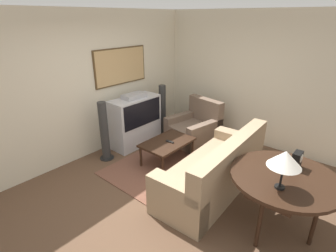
{
  "coord_description": "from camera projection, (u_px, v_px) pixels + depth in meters",
  "views": [
    {
      "loc": [
        -2.54,
        -2.12,
        2.57
      ],
      "look_at": [
        0.72,
        0.69,
        0.75
      ],
      "focal_mm": 28.0,
      "sensor_mm": 36.0,
      "label": 1
    }
  ],
  "objects": [
    {
      "name": "remote",
      "position": [
        170.0,
        142.0,
        4.76
      ],
      "size": [
        0.06,
        0.16,
        0.02
      ],
      "color": "black",
      "rests_on": "coffee_table"
    },
    {
      "name": "speaker_tower_left",
      "position": [
        104.0,
        133.0,
        4.9
      ],
      "size": [
        0.27,
        0.27,
        1.14
      ],
      "color": "black",
      "rests_on": "ground_plane"
    },
    {
      "name": "console_table",
      "position": [
        284.0,
        180.0,
        3.15
      ],
      "size": [
        1.28,
        1.28,
        0.8
      ],
      "color": "black",
      "rests_on": "ground_plane"
    },
    {
      "name": "tv",
      "position": [
        135.0,
        121.0,
        5.49
      ],
      "size": [
        1.09,
        0.48,
        1.12
      ],
      "color": "#B7B7BC",
      "rests_on": "ground_plane"
    },
    {
      "name": "area_rug",
      "position": [
        168.0,
        163.0,
        4.94
      ],
      "size": [
        2.24,
        1.49,
        0.01
      ],
      "color": "brown",
      "rests_on": "ground_plane"
    },
    {
      "name": "armchair",
      "position": [
        194.0,
        129.0,
        5.69
      ],
      "size": [
        1.06,
        1.02,
        0.91
      ],
      "rotation": [
        0.0,
        0.0,
        -1.74
      ],
      "color": "brown",
      "rests_on": "ground_plane"
    },
    {
      "name": "mantel_clock",
      "position": [
        297.0,
        160.0,
        3.26
      ],
      "size": [
        0.17,
        0.1,
        0.22
      ],
      "color": "black",
      "rests_on": "console_table"
    },
    {
      "name": "coffee_table",
      "position": [
        167.0,
        144.0,
        4.82
      ],
      "size": [
        0.96,
        0.63,
        0.44
      ],
      "color": "black",
      "rests_on": "ground_plane"
    },
    {
      "name": "couch",
      "position": [
        215.0,
        172.0,
        4.06
      ],
      "size": [
        2.17,
        0.96,
        0.93
      ],
      "rotation": [
        0.0,
        0.0,
        3.19
      ],
      "color": "#9E8466",
      "rests_on": "ground_plane"
    },
    {
      "name": "wall_right",
      "position": [
        255.0,
        80.0,
        5.35
      ],
      "size": [
        0.06,
        12.0,
        2.7
      ],
      "color": "beige",
      "rests_on": "ground_plane"
    },
    {
      "name": "table_lamp",
      "position": [
        285.0,
        159.0,
        2.77
      ],
      "size": [
        0.36,
        0.36,
        0.46
      ],
      "color": "black",
      "rests_on": "console_table"
    },
    {
      "name": "wall_back",
      "position": [
        84.0,
        87.0,
        4.81
      ],
      "size": [
        12.0,
        0.1,
        2.7
      ],
      "color": "beige",
      "rests_on": "ground_plane"
    },
    {
      "name": "ground_plane",
      "position": [
        172.0,
        196.0,
        4.05
      ],
      "size": [
        12.0,
        12.0,
        0.0
      ],
      "primitive_type": "plane",
      "color": "brown"
    },
    {
      "name": "speaker_tower_right",
      "position": [
        162.0,
        111.0,
        6.03
      ],
      "size": [
        0.27,
        0.27,
        1.14
      ],
      "color": "black",
      "rests_on": "ground_plane"
    }
  ]
}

